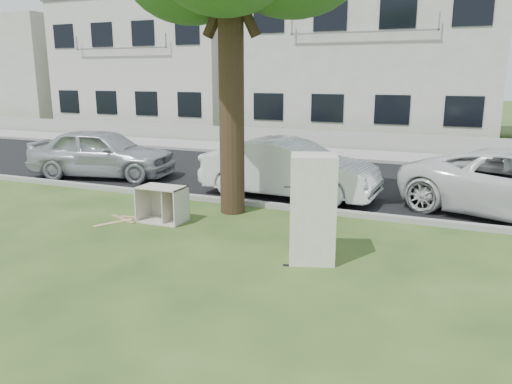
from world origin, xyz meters
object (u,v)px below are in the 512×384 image
at_px(cabinet, 162,204).
at_px(car_left, 102,153).
at_px(fridge, 313,208).
at_px(car_center, 289,169).

bearing_deg(cabinet, car_left, 142.20).
distance_m(fridge, car_left, 8.82).
distance_m(fridge, cabinet, 3.67).
relative_size(fridge, car_center, 0.40).
xyz_separation_m(cabinet, car_center, (1.73, 3.06, 0.35)).
height_order(car_center, car_left, car_left).
height_order(cabinet, car_center, car_center).
relative_size(car_center, car_left, 1.02).
xyz_separation_m(fridge, car_center, (-1.78, 4.01, -0.16)).
bearing_deg(car_left, cabinet, -139.34).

